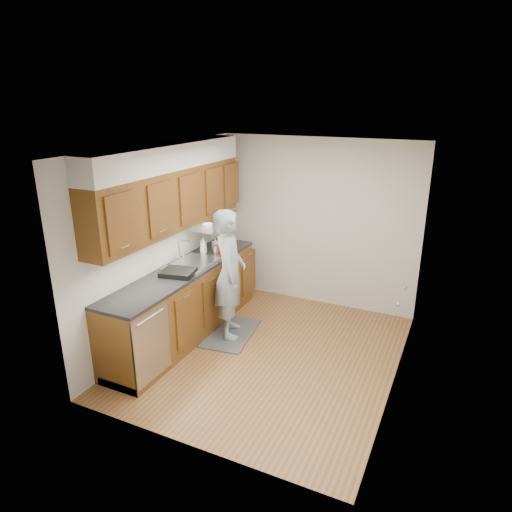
{
  "coord_description": "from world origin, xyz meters",
  "views": [
    {
      "loc": [
        1.97,
        -4.54,
        3.02
      ],
      "look_at": [
        -0.29,
        0.25,
        1.17
      ],
      "focal_mm": 32.0,
      "sensor_mm": 36.0,
      "label": 1
    }
  ],
  "objects_px": {
    "person": "(230,266)",
    "soap_bottle_b": "(215,244)",
    "soda_can": "(220,250)",
    "dish_rack": "(178,272)",
    "soap_bottle_a": "(203,245)",
    "soap_bottle_c": "(217,246)",
    "steel_can": "(216,250)"
  },
  "relations": [
    {
      "from": "soap_bottle_a",
      "to": "dish_rack",
      "type": "distance_m",
      "value": 0.84
    },
    {
      "from": "soap_bottle_c",
      "to": "soap_bottle_a",
      "type": "bearing_deg",
      "value": -133.16
    },
    {
      "from": "person",
      "to": "soap_bottle_a",
      "type": "height_order",
      "value": "person"
    },
    {
      "from": "soap_bottle_b",
      "to": "steel_can",
      "type": "bearing_deg",
      "value": -57.48
    },
    {
      "from": "soda_can",
      "to": "dish_rack",
      "type": "distance_m",
      "value": 0.9
    },
    {
      "from": "soap_bottle_b",
      "to": "dish_rack",
      "type": "relative_size",
      "value": 0.46
    },
    {
      "from": "soap_bottle_a",
      "to": "steel_can",
      "type": "xyz_separation_m",
      "value": [
        0.18,
        0.04,
        -0.06
      ]
    },
    {
      "from": "person",
      "to": "dish_rack",
      "type": "xyz_separation_m",
      "value": [
        -0.48,
        -0.45,
        -0.01
      ]
    },
    {
      "from": "person",
      "to": "soap_bottle_b",
      "type": "xyz_separation_m",
      "value": [
        -0.56,
        0.6,
        0.05
      ]
    },
    {
      "from": "steel_can",
      "to": "dish_rack",
      "type": "height_order",
      "value": "steel_can"
    },
    {
      "from": "soap_bottle_a",
      "to": "soap_bottle_b",
      "type": "xyz_separation_m",
      "value": [
        0.06,
        0.23,
        -0.04
      ]
    },
    {
      "from": "person",
      "to": "soap_bottle_a",
      "type": "relative_size",
      "value": 7.6
    },
    {
      "from": "soap_bottle_a",
      "to": "soap_bottle_c",
      "type": "xyz_separation_m",
      "value": [
        0.14,
        0.15,
        -0.04
      ]
    },
    {
      "from": "soda_can",
      "to": "dish_rack",
      "type": "xyz_separation_m",
      "value": [
        -0.09,
        -0.9,
        -0.04
      ]
    },
    {
      "from": "soap_bottle_c",
      "to": "soda_can",
      "type": "xyz_separation_m",
      "value": [
        0.09,
        -0.08,
        -0.02
      ]
    },
    {
      "from": "soap_bottle_c",
      "to": "dish_rack",
      "type": "xyz_separation_m",
      "value": [
        -0.0,
        -0.97,
        -0.05
      ]
    },
    {
      "from": "person",
      "to": "steel_can",
      "type": "distance_m",
      "value": 0.6
    },
    {
      "from": "person",
      "to": "soap_bottle_c",
      "type": "bearing_deg",
      "value": 16.12
    },
    {
      "from": "soap_bottle_b",
      "to": "soap_bottle_c",
      "type": "relative_size",
      "value": 1.05
    },
    {
      "from": "soap_bottle_b",
      "to": "steel_can",
      "type": "xyz_separation_m",
      "value": [
        0.12,
        -0.18,
        -0.02
      ]
    },
    {
      "from": "soap_bottle_c",
      "to": "dish_rack",
      "type": "distance_m",
      "value": 0.97
    },
    {
      "from": "person",
      "to": "soap_bottle_b",
      "type": "height_order",
      "value": "person"
    },
    {
      "from": "soap_bottle_a",
      "to": "soap_bottle_b",
      "type": "distance_m",
      "value": 0.24
    },
    {
      "from": "soap_bottle_b",
      "to": "soap_bottle_c",
      "type": "bearing_deg",
      "value": -44.12
    },
    {
      "from": "person",
      "to": "soap_bottle_b",
      "type": "bearing_deg",
      "value": 16.57
    },
    {
      "from": "soap_bottle_c",
      "to": "soda_can",
      "type": "bearing_deg",
      "value": -41.28
    },
    {
      "from": "soda_can",
      "to": "soap_bottle_b",
      "type": "bearing_deg",
      "value": 137.32
    },
    {
      "from": "person",
      "to": "soda_can",
      "type": "bearing_deg",
      "value": 14.93
    },
    {
      "from": "soap_bottle_c",
      "to": "soda_can",
      "type": "height_order",
      "value": "soap_bottle_c"
    },
    {
      "from": "soap_bottle_c",
      "to": "steel_can",
      "type": "height_order",
      "value": "soap_bottle_c"
    },
    {
      "from": "soda_can",
      "to": "steel_can",
      "type": "relative_size",
      "value": 1.01
    },
    {
      "from": "soda_can",
      "to": "person",
      "type": "bearing_deg",
      "value": -48.62
    }
  ]
}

